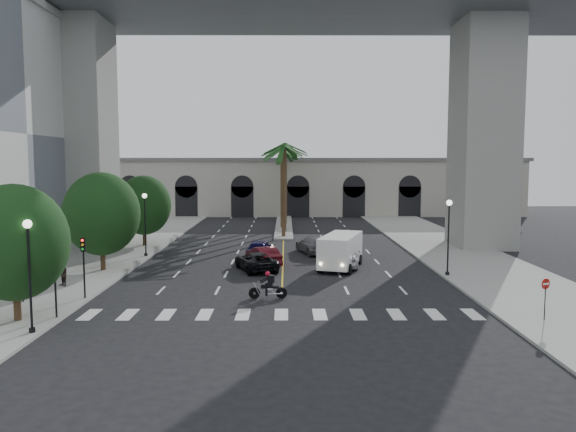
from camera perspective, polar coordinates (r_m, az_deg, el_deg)
The scene contains 30 objects.
ground at distance 31.13m, azimuth -0.66°, elevation -9.24°, with size 140.00×140.00×0.00m, color black.
sidewalk_left at distance 48.25m, azimuth -18.68°, elevation -4.14°, with size 8.00×100.00×0.15m, color gray.
sidewalk_right at distance 48.11m, azimuth 17.70°, elevation -4.14°, with size 8.00×100.00×0.15m, color gray.
median at distance 68.55m, azimuth -0.42°, elevation -1.03°, with size 2.00×24.00×0.20m, color gray.
pier_building at distance 85.18m, azimuth -0.38°, elevation 3.06°, with size 71.00×10.50×8.50m.
bridge at distance 53.26m, azimuth 3.36°, elevation 16.98°, with size 75.00×13.00×26.00m.
palm_a at distance 58.12m, azimuth -0.46°, elevation 6.68°, with size 3.20×3.20×10.30m.
palm_b at distance 62.12m, azimuth -0.35°, elevation 6.86°, with size 3.20×3.20×10.60m.
palm_c at distance 66.11m, azimuth -0.61°, elevation 6.38°, with size 3.20×3.20×10.10m.
palm_d at distance 70.13m, azimuth -0.30°, elevation 6.93°, with size 3.20×3.20×10.90m.
palm_e at distance 74.12m, azimuth -0.49°, elevation 6.50°, with size 3.20×3.20×10.40m.
palm_f at distance 78.12m, azimuth -0.25°, elevation 6.65°, with size 3.20×3.20×10.70m.
street_tree_near at distance 30.42m, azimuth -26.04°, elevation -2.42°, with size 5.20×5.20×6.89m.
street_tree_mid at distance 42.40m, azimuth -18.41°, elevation 0.21°, with size 5.44×5.44×7.21m.
street_tree_far at distance 53.91m, azimuth -14.44°, elevation 1.07°, with size 5.04×5.04×6.68m.
lamp_post_left_near at distance 28.07m, azimuth -24.80°, elevation -4.65°, with size 0.40×0.40×5.35m.
lamp_post_left_far at distance 47.78m, azimuth -14.32°, elevation -0.30°, with size 0.40×0.40×5.35m.
lamp_post_right at distance 39.99m, azimuth 16.00°, elevation -1.45°, with size 0.40×0.40×5.35m.
traffic_signal_near at distance 30.41m, azimuth -22.61°, elevation -5.18°, with size 0.25×0.18×3.65m.
traffic_signal_far at distance 34.08m, azimuth -20.06°, elevation -3.97°, with size 0.25×0.18×3.65m.
motorcycle_rider at distance 32.85m, azimuth -1.94°, elevation -7.14°, with size 2.25×0.61×1.62m.
car_a at distance 42.86m, azimuth 5.94°, elevation -4.01°, with size 2.01×4.99×1.70m, color silver.
car_b at distance 43.21m, azimuth -2.53°, elevation -4.07°, with size 1.55×4.44×1.46m, color #4F0F18.
car_c at distance 41.23m, azimuth -3.28°, elevation -4.62°, with size 2.24×4.86×1.35m, color black.
car_d at distance 48.69m, azimuth 2.66°, elevation -2.95°, with size 2.13×5.24×1.52m, color slate.
car_e at distance 46.92m, azimuth -2.87°, elevation -3.31°, with size 1.71×4.26×1.45m, color #130F49.
cargo_van at distance 41.93m, azimuth 5.35°, elevation -3.45°, with size 3.91×6.33×2.53m.
pedestrian_a at distance 34.88m, azimuth -25.63°, elevation -6.34°, with size 0.68×0.45×1.88m, color black.
pedestrian_b at distance 38.04m, azimuth -21.96°, elevation -5.51°, with size 0.74×0.58×1.53m, color black.
do_not_enter_sign at distance 30.53m, azimuth 24.69°, elevation -6.91°, with size 0.51×0.25×2.24m.
Camera 1 is at (0.24, -30.10, 7.94)m, focal length 35.00 mm.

